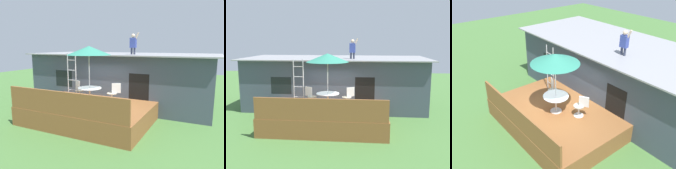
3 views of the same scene
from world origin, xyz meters
TOP-DOWN VIEW (x-y plane):
  - ground_plane at (0.00, 0.00)m, footprint 40.00×40.00m
  - house at (0.00, 3.60)m, footprint 10.50×4.50m
  - deck at (0.00, 0.00)m, footprint 5.39×3.87m
  - deck_railing at (0.00, -1.89)m, footprint 5.29×0.08m
  - patio_table at (0.06, -0.11)m, footprint 1.04×1.04m
  - patio_umbrella at (0.06, -0.11)m, footprint 1.90×1.90m
  - step_ladder at (-1.51, 0.77)m, footprint 0.52×0.04m
  - person_figure at (1.04, 2.63)m, footprint 0.47×0.20m
  - patio_chair_left at (-0.83, 0.38)m, footprint 0.58×0.44m
  - patio_chair_right at (0.95, 0.44)m, footprint 0.57×0.45m

SIDE VIEW (x-z plane):
  - ground_plane at x=0.00m, z-range 0.00..0.00m
  - deck at x=0.00m, z-range 0.00..0.80m
  - deck_railing at x=0.00m, z-range 0.80..1.70m
  - patio_chair_left at x=-0.83m, z-range 0.80..1.72m
  - patio_chair_right at x=0.95m, z-range 0.80..1.72m
  - patio_table at x=0.06m, z-range 1.01..1.76m
  - house at x=0.00m, z-range 0.01..2.91m
  - step_ladder at x=-1.51m, z-range 0.80..3.00m
  - patio_umbrella at x=0.06m, z-range 1.88..4.42m
  - person_figure at x=1.04m, z-range 2.96..4.07m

